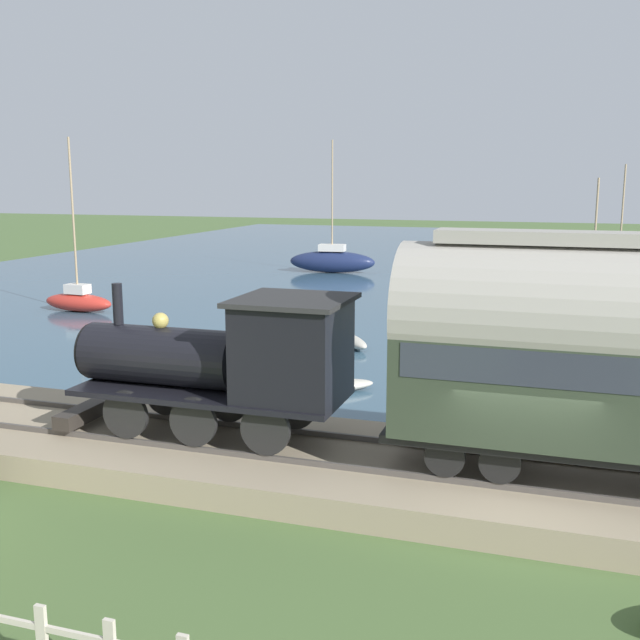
% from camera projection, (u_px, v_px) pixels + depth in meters
% --- Properties ---
extents(ground_plane, '(200.00, 200.00, 0.00)m').
position_uv_depth(ground_plane, '(520.00, 520.00, 13.74)').
color(ground_plane, '#476033').
extents(harbor_water, '(80.00, 80.00, 0.01)m').
position_uv_depth(harbor_water, '(555.00, 265.00, 54.26)').
color(harbor_water, '#38566B').
rests_on(harbor_water, ground).
extents(rail_embankment, '(4.51, 56.00, 0.69)m').
position_uv_depth(rail_embankment, '(523.00, 488.00, 14.44)').
color(rail_embankment, gray).
rests_on(rail_embankment, ground).
extents(steam_locomotive, '(2.30, 6.45, 3.22)m').
position_uv_depth(steam_locomotive, '(232.00, 358.00, 15.90)').
color(steam_locomotive, black).
rests_on(steam_locomotive, rail_embankment).
extents(passenger_coach, '(2.61, 8.02, 4.56)m').
position_uv_depth(passenger_coach, '(611.00, 349.00, 13.49)').
color(passenger_coach, black).
rests_on(passenger_coach, rail_embankment).
extents(sailboat_black, '(2.41, 3.40, 6.95)m').
position_uv_depth(sailboat_black, '(617.00, 279.00, 41.62)').
color(sailboat_black, black).
rests_on(sailboat_black, harbor_water).
extents(sailboat_navy, '(2.04, 5.89, 8.65)m').
position_uv_depth(sailboat_navy, '(332.00, 261.00, 49.89)').
color(sailboat_navy, '#192347').
rests_on(sailboat_navy, harbor_water).
extents(sailboat_yellow, '(3.46, 4.56, 6.22)m').
position_uv_depth(sailboat_yellow, '(591.00, 297.00, 35.49)').
color(sailboat_yellow, gold).
rests_on(sailboat_yellow, harbor_water).
extents(sailboat_red, '(1.32, 3.73, 8.04)m').
position_uv_depth(sailboat_red, '(78.00, 300.00, 35.26)').
color(sailboat_red, '#B72D23').
rests_on(sailboat_red, harbor_water).
extents(rowboat_mid_harbor, '(2.64, 2.42, 0.45)m').
position_uv_depth(rowboat_mid_harbor, '(348.00, 340.00, 28.03)').
color(rowboat_mid_harbor, '#B7B2A3').
rests_on(rowboat_mid_harbor, harbor_water).
extents(rowboat_near_shore, '(2.16, 2.62, 0.36)m').
position_uv_depth(rowboat_near_shore, '(330.00, 386.00, 21.92)').
color(rowboat_near_shore, '#B7B2A3').
rests_on(rowboat_near_shore, harbor_water).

